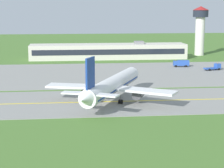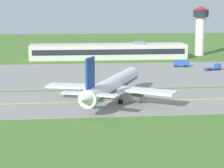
{
  "view_description": "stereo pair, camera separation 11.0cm",
  "coord_description": "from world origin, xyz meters",
  "px_view_note": "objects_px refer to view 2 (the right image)",
  "views": [
    {
      "loc": [
        -7.64,
        -97.8,
        23.23
      ],
      "look_at": [
        2.73,
        2.46,
        4.0
      ],
      "focal_mm": 65.98,
      "sensor_mm": 36.0,
      "label": 1
    },
    {
      "loc": [
        -7.54,
        -97.81,
        23.23
      ],
      "look_at": [
        2.73,
        2.46,
        4.0
      ],
      "focal_mm": 65.98,
      "sensor_mm": 36.0,
      "label": 2
    }
  ],
  "objects_px": {
    "service_truck_baggage": "(181,63)",
    "control_tower": "(200,25)",
    "service_truck_fuel": "(215,67)",
    "airplane_lead": "(112,85)"
  },
  "relations": [
    {
      "from": "airplane_lead",
      "to": "control_tower",
      "type": "xyz_separation_m",
      "value": [
        51.34,
        92.36,
        9.92
      ]
    },
    {
      "from": "airplane_lead",
      "to": "service_truck_baggage",
      "type": "xyz_separation_m",
      "value": [
        32.48,
        55.38,
        -2.6
      ]
    },
    {
      "from": "control_tower",
      "to": "service_truck_baggage",
      "type": "bearing_deg",
      "value": -117.03
    },
    {
      "from": "service_truck_fuel",
      "to": "service_truck_baggage",
      "type": "bearing_deg",
      "value": 137.29
    },
    {
      "from": "service_truck_baggage",
      "to": "control_tower",
      "type": "distance_m",
      "value": 43.35
    },
    {
      "from": "service_truck_baggage",
      "to": "service_truck_fuel",
      "type": "xyz_separation_m",
      "value": [
        9.97,
        -9.2,
        -0.35
      ]
    },
    {
      "from": "service_truck_fuel",
      "to": "control_tower",
      "type": "xyz_separation_m",
      "value": [
        8.89,
        46.18,
        12.87
      ]
    },
    {
      "from": "service_truck_baggage",
      "to": "control_tower",
      "type": "xyz_separation_m",
      "value": [
        18.86,
        36.98,
        12.52
      ]
    },
    {
      "from": "service_truck_fuel",
      "to": "airplane_lead",
      "type": "bearing_deg",
      "value": -132.59
    },
    {
      "from": "airplane_lead",
      "to": "service_truck_baggage",
      "type": "height_order",
      "value": "airplane_lead"
    }
  ]
}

